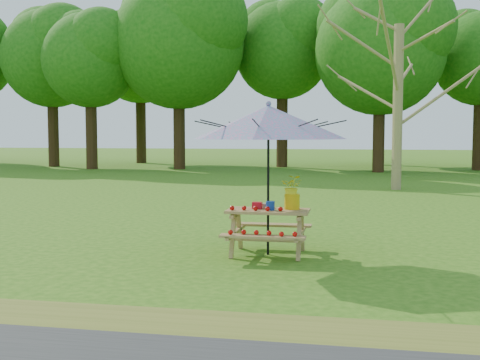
# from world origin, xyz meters

# --- Properties ---
(treeline) EXTENTS (60.00, 12.00, 16.00)m
(treeline) POSITION_xyz_m (0.00, 22.00, 8.00)
(treeline) COLOR #155D10
(treeline) RESTS_ON ground
(picnic_table) EXTENTS (1.20, 1.32, 0.67)m
(picnic_table) POSITION_xyz_m (4.39, 0.71, 0.33)
(picnic_table) COLOR olive
(picnic_table) RESTS_ON ground
(patio_umbrella) EXTENTS (2.36, 2.36, 2.26)m
(patio_umbrella) POSITION_xyz_m (4.39, 0.71, 1.95)
(patio_umbrella) COLOR black
(patio_umbrella) RESTS_ON ground
(produce_bins) EXTENTS (0.35, 0.39, 0.13)m
(produce_bins) POSITION_xyz_m (4.34, 0.76, 0.72)
(produce_bins) COLOR red
(produce_bins) RESTS_ON picnic_table
(tomatoes_row) EXTENTS (0.77, 0.13, 0.07)m
(tomatoes_row) POSITION_xyz_m (4.24, 0.53, 0.71)
(tomatoes_row) COLOR #C20A06
(tomatoes_row) RESTS_ON picnic_table
(flower_bucket) EXTENTS (0.32, 0.28, 0.51)m
(flower_bucket) POSITION_xyz_m (4.73, 0.82, 0.94)
(flower_bucket) COLOR #E5B50C
(flower_bucket) RESTS_ON picnic_table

